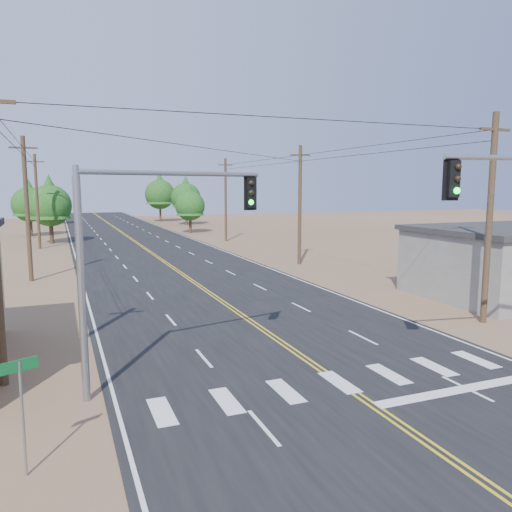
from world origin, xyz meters
TOP-DOWN VIEW (x-y plane):
  - road at (0.00, 30.00)m, footprint 15.00×200.00m
  - utility_pole_left_mid at (-10.50, 32.00)m, footprint 1.80×0.30m
  - utility_pole_left_far at (-10.50, 52.00)m, footprint 1.80×0.30m
  - utility_pole_right_near at (10.50, 12.00)m, footprint 1.80×0.30m
  - utility_pole_right_mid at (10.50, 32.00)m, footprint 1.80×0.30m
  - utility_pole_right_far at (10.50, 52.00)m, footprint 1.80×0.30m
  - signal_mast_left at (-6.13, 10.10)m, footprint 6.42×1.75m
  - street_sign at (-9.51, 5.91)m, footprint 0.77×0.35m
  - tree_left_near at (-9.34, 56.95)m, footprint 4.83×4.83m
  - tree_left_mid at (-11.99, 67.42)m, footprint 4.64×4.64m
  - tree_left_far at (-9.00, 90.38)m, footprint 4.42×4.42m
  - tree_right_near at (9.17, 64.34)m, footprint 4.24×4.24m
  - tree_right_mid at (12.37, 79.91)m, footprint 5.15×5.15m
  - tree_right_far at (9.81, 90.08)m, footprint 5.65×5.65m

SIDE VIEW (x-z plane):
  - road at x=0.00m, z-range 0.00..0.02m
  - street_sign at x=-9.51m, z-range 0.47..3.22m
  - tree_right_near at x=9.17m, z-range 0.79..7.85m
  - tree_left_far at x=-9.00m, z-range 0.82..8.18m
  - tree_left_mid at x=-11.99m, z-range 0.86..8.59m
  - signal_mast_left at x=-6.13m, z-range 1.31..8.50m
  - tree_left_near at x=-9.34m, z-range 0.90..8.95m
  - utility_pole_left_mid at x=-10.50m, z-range 0.12..10.12m
  - utility_pole_left_far at x=-10.50m, z-range 0.12..10.12m
  - utility_pole_right_near at x=10.50m, z-range 0.12..10.12m
  - utility_pole_right_mid at x=10.50m, z-range 0.12..10.12m
  - utility_pole_right_far at x=10.50m, z-range 0.12..10.12m
  - tree_right_mid at x=12.37m, z-range 0.96..9.55m
  - tree_right_far at x=9.81m, z-range 1.05..10.48m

